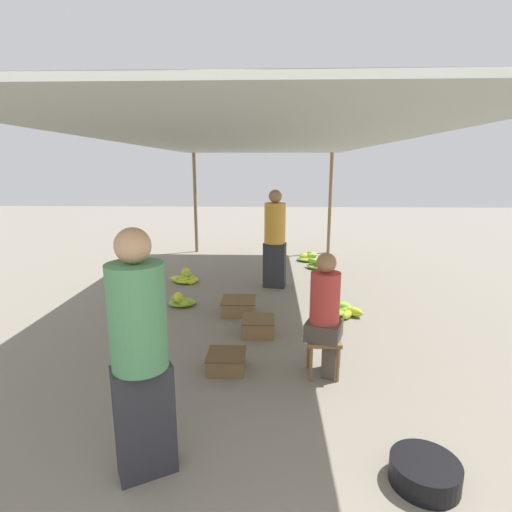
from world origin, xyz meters
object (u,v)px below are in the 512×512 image
object	(u,v)px
banana_pile_right_1	(309,257)
shopper_walking_mid	(275,238)
banana_pile_right_2	(318,264)
vendor_foreground	(140,353)
crate_mid	(226,361)
stool	(323,345)
crate_far	(239,306)
banana_pile_left_1	(186,278)
crate_near	(258,326)
basin_black	(425,472)
vendor_seated	(326,313)
banana_pile_right_0	(345,310)
banana_pile_left_0	(181,301)

from	to	relation	value
banana_pile_right_1	shopper_walking_mid	bearing A→B (deg)	-111.48
banana_pile_right_2	shopper_walking_mid	world-z (taller)	shopper_walking_mid
vendor_foreground	crate_mid	xyz separation A→B (m)	(0.40, 1.48, -0.82)
stool	crate_mid	size ratio (longest dim) A/B	1.01
crate_far	stool	bearing A→B (deg)	-59.96
banana_pile_left_1	stool	bearing A→B (deg)	-57.21
crate_near	basin_black	bearing A→B (deg)	-63.66
vendor_seated	banana_pile_right_1	size ratio (longest dim) A/B	2.40
basin_black	banana_pile_right_0	size ratio (longest dim) A/B	0.79
banana_pile_right_0	shopper_walking_mid	xyz separation A→B (m)	(-1.04, 1.34, 0.84)
banana_pile_left_0	crate_mid	bearing A→B (deg)	-64.73
crate_mid	shopper_walking_mid	xyz separation A→B (m)	(0.54, 3.04, 0.81)
crate_near	crate_mid	world-z (taller)	crate_near
banana_pile_left_1	crate_far	bearing A→B (deg)	-54.30
banana_pile_right_0	banana_pile_right_2	bearing A→B (deg)	91.90
stool	crate_far	size ratio (longest dim) A/B	0.83
basin_black	banana_pile_left_0	bearing A→B (deg)	125.23
banana_pile_left_1	shopper_walking_mid	bearing A→B (deg)	-7.60
basin_black	banana_pile_left_0	distance (m)	4.28
banana_pile_left_1	crate_far	distance (m)	1.93
stool	banana_pile_left_0	size ratio (longest dim) A/B	0.96
crate_mid	vendor_seated	bearing A→B (deg)	-3.05
banana_pile_left_0	crate_near	world-z (taller)	banana_pile_left_0
banana_pile_right_0	crate_near	bearing A→B (deg)	-149.42
banana_pile_right_2	crate_far	bearing A→B (deg)	-118.61
vendor_seated	banana_pile_left_1	xyz separation A→B (m)	(-2.16, 3.32, -0.60)
banana_pile_right_2	shopper_walking_mid	bearing A→B (deg)	-124.28
stool	shopper_walking_mid	bearing A→B (deg)	98.71
basin_black	crate_far	size ratio (longest dim) A/B	0.95
banana_pile_right_2	vendor_foreground	bearing A→B (deg)	-107.75
vendor_seated	banana_pile_right_0	xyz separation A→B (m)	(0.54, 1.76, -0.62)
banana_pile_right_1	banana_pile_right_2	size ratio (longest dim) A/B	1.05
banana_pile_right_1	crate_far	world-z (taller)	crate_far
banana_pile_right_0	stool	bearing A→B (deg)	-107.67
shopper_walking_mid	banana_pile_right_0	bearing A→B (deg)	-52.29
basin_black	banana_pile_left_1	distance (m)	5.47
vendor_seated	banana_pile_right_1	distance (m)	5.24
crate_near	crate_mid	distance (m)	1.00
vendor_seated	crate_far	bearing A→B (deg)	120.57
banana_pile_right_0	banana_pile_right_1	distance (m)	3.44
vendor_seated	banana_pile_left_1	size ratio (longest dim) A/B	2.23
vendor_seated	banana_pile_right_2	size ratio (longest dim) A/B	2.52
banana_pile_right_2	crate_near	size ratio (longest dim) A/B	1.24
banana_pile_right_0	crate_near	xyz separation A→B (m)	(-1.27, -0.75, 0.04)
vendor_foreground	banana_pile_right_0	world-z (taller)	vendor_foreground
vendor_foreground	banana_pile_right_0	xyz separation A→B (m)	(1.98, 3.18, -0.85)
banana_pile_right_1	banana_pile_left_1	bearing A→B (deg)	-143.07
vendor_seated	banana_pile_left_1	bearing A→B (deg)	123.06
banana_pile_right_2	banana_pile_right_1	bearing A→B (deg)	99.80
stool	banana_pile_right_0	distance (m)	1.87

